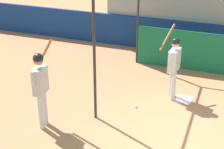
# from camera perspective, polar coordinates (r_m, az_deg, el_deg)

# --- Properties ---
(ground_plane) EXTENTS (60.00, 60.00, 0.00)m
(ground_plane) POSITION_cam_1_polar(r_m,az_deg,el_deg) (8.86, 10.47, -9.89)
(ground_plane) COLOR #A8754C
(outfield_wall) EXTENTS (24.00, 0.12, 1.16)m
(outfield_wall) POSITION_cam_1_polar(r_m,az_deg,el_deg) (13.38, 14.73, 5.05)
(outfield_wall) COLOR navy
(outfield_wall) RESTS_ON ground
(batting_cage) EXTENTS (3.60, 3.78, 3.20)m
(batting_cage) POSITION_cam_1_polar(r_m,az_deg,el_deg) (11.20, 11.66, 5.57)
(batting_cage) COLOR #282828
(batting_cage) RESTS_ON ground
(home_plate) EXTENTS (0.44, 0.44, 0.02)m
(home_plate) POSITION_cam_1_polar(r_m,az_deg,el_deg) (10.53, 10.91, -3.72)
(home_plate) COLOR white
(home_plate) RESTS_ON ground
(player_batter) EXTENTS (0.55, 0.97, 1.93)m
(player_batter) POSITION_cam_1_polar(r_m,az_deg,el_deg) (10.12, 9.41, 1.86)
(player_batter) COLOR silver
(player_batter) RESTS_ON ground
(player_waiting) EXTENTS (0.54, 0.77, 2.18)m
(player_waiting) POSITION_cam_1_polar(r_m,az_deg,el_deg) (8.81, -10.85, -1.22)
(player_waiting) COLOR silver
(player_waiting) RESTS_ON ground
(baseball) EXTENTS (0.07, 0.07, 0.07)m
(baseball) POSITION_cam_1_polar(r_m,az_deg,el_deg) (9.97, 3.65, -4.85)
(baseball) COLOR white
(baseball) RESTS_ON ground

